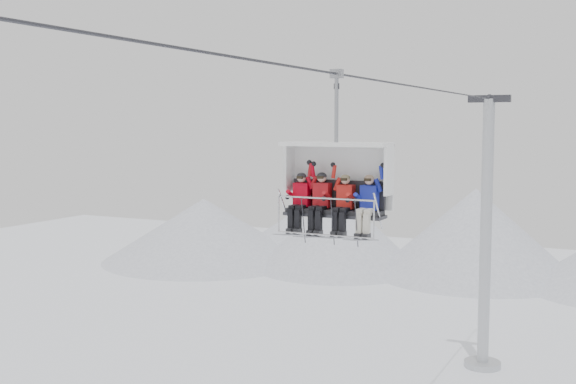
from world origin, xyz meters
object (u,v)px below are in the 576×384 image
at_px(skier_center_right, 344,202).
at_px(skier_far_right, 368,203).
at_px(lift_tower_right, 485,253).
at_px(skier_center_left, 320,200).
at_px(chairlift_carrier, 338,179).
at_px(skier_far_left, 300,200).

relative_size(skier_center_right, skier_far_right, 1.00).
relative_size(lift_tower_right, skier_center_right, 7.99).
bearing_deg(skier_center_left, chairlift_carrier, 43.13).
bearing_deg(chairlift_carrier, skier_center_right, -47.98).
height_order(lift_tower_right, skier_center_left, lift_tower_right).
relative_size(lift_tower_right, skier_far_right, 7.99).
bearing_deg(skier_far_right, skier_center_left, 179.89).
bearing_deg(skier_far_right, chairlift_carrier, 160.49).
bearing_deg(skier_center_left, skier_far_right, -0.11).
relative_size(chairlift_carrier, skier_center_right, 2.36).
bearing_deg(skier_center_right, skier_far_right, 0.17).
bearing_deg(skier_center_right, skier_center_left, 179.62).
bearing_deg(skier_center_left, skier_center_right, -0.38).
bearing_deg(skier_center_left, lift_tower_right, 89.01).
relative_size(lift_tower_right, skier_center_left, 7.99).
bearing_deg(chairlift_carrier, skier_far_right, -19.51).
height_order(lift_tower_right, chairlift_carrier, lift_tower_right).
height_order(chairlift_carrier, skier_far_left, chairlift_carrier).
xyz_separation_m(skier_far_left, skier_center_left, (0.55, 0.00, 0.01)).
bearing_deg(skier_far_left, skier_center_left, 0.32).
xyz_separation_m(lift_tower_right, skier_center_right, (0.29, -19.51, 4.42)).
xyz_separation_m(lift_tower_right, skier_far_left, (-0.89, -19.51, 4.42)).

